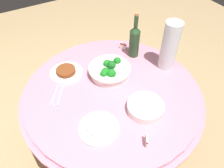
{
  "coord_description": "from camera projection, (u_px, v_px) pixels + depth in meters",
  "views": [
    {
      "loc": [
        -0.81,
        0.47,
        1.75
      ],
      "look_at": [
        0.0,
        0.0,
        0.79
      ],
      "focal_mm": 34.93,
      "sensor_mm": 36.0,
      "label": 1
    }
  ],
  "objects": [
    {
      "name": "decorative_fruit_vase",
      "position": [
        169.0,
        48.0,
        1.43
      ],
      "size": [
        0.11,
        0.11,
        0.34
      ],
      "color": "silver",
      "rests_on": "buffet_table"
    },
    {
      "name": "plate_stack",
      "position": [
        145.0,
        107.0,
        1.25
      ],
      "size": [
        0.21,
        0.21,
        0.05
      ],
      "color": "white",
      "rests_on": "buffet_table"
    },
    {
      "name": "buffet_table",
      "position": [
        112.0,
        122.0,
        1.64
      ],
      "size": [
        1.16,
        1.16,
        0.74
      ],
      "color": "maroon",
      "rests_on": "ground_plane"
    },
    {
      "name": "label_placard_front",
      "position": [
        123.0,
        46.0,
        1.65
      ],
      "size": [
        0.05,
        0.03,
        0.05
      ],
      "color": "white",
      "rests_on": "buffet_table"
    },
    {
      "name": "food_plate_rice",
      "position": [
        99.0,
        128.0,
        1.17
      ],
      "size": [
        0.22,
        0.22,
        0.03
      ],
      "color": "white",
      "rests_on": "buffet_table"
    },
    {
      "name": "broccoli_bowl",
      "position": [
        110.0,
        71.0,
        1.44
      ],
      "size": [
        0.28,
        0.28,
        0.11
      ],
      "color": "white",
      "rests_on": "buffet_table"
    },
    {
      "name": "serving_tongs",
      "position": [
        57.0,
        96.0,
        1.33
      ],
      "size": [
        0.16,
        0.13,
        0.01
      ],
      "color": "silver",
      "rests_on": "buffet_table"
    },
    {
      "name": "label_placard_mid",
      "position": [
        146.0,
        140.0,
        1.09
      ],
      "size": [
        0.05,
        0.03,
        0.05
      ],
      "color": "white",
      "rests_on": "buffet_table"
    },
    {
      "name": "wine_bottle",
      "position": [
        134.0,
        40.0,
        1.53
      ],
      "size": [
        0.07,
        0.07,
        0.34
      ],
      "color": "#234023",
      "rests_on": "buffet_table"
    },
    {
      "name": "food_plate_stir_fry",
      "position": [
        66.0,
        72.0,
        1.47
      ],
      "size": [
        0.22,
        0.22,
        0.04
      ],
      "color": "white",
      "rests_on": "buffet_table"
    },
    {
      "name": "ground_plane",
      "position": [
        112.0,
        147.0,
        1.91
      ],
      "size": [
        6.0,
        6.0,
        0.0
      ],
      "primitive_type": "plane",
      "color": "tan"
    }
  ]
}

